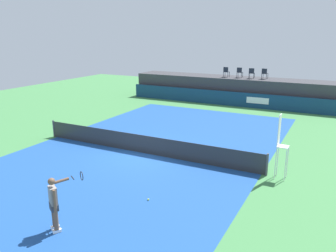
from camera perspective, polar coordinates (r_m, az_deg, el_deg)
name	(u,v)px	position (r m, az deg, el deg)	size (l,w,h in m)	color
ground_plane	(170,138)	(19.95, 0.35, -1.96)	(48.00, 48.00, 0.00)	#3D7A42
court_inner	(144,153)	(17.47, -4.14, -4.55)	(12.00, 22.00, 0.00)	#1C478C
sponsor_wall	(226,98)	(29.28, 9.77, 4.63)	(18.00, 0.22, 1.20)	navy
spectator_platform	(233,89)	(30.90, 10.83, 6.07)	(18.00, 2.80, 2.20)	#38383D
spectator_chair_far_left	(226,71)	(30.57, 9.78, 9.04)	(0.46, 0.46, 0.89)	#1E232D
spectator_chair_left	(240,72)	(30.40, 11.98, 8.90)	(0.44, 0.44, 0.89)	#1E232D
spectator_chair_center	(252,73)	(30.01, 13.92, 8.70)	(0.47, 0.47, 0.89)	#1E232D
spectator_chair_right	(265,73)	(30.00, 15.98, 8.56)	(0.48, 0.48, 0.89)	#1E232D
umpire_chair	(281,142)	(14.77, 18.46, -2.59)	(0.45, 0.45, 2.76)	white
tennis_net	(143,144)	(17.31, -4.17, -3.08)	(12.40, 0.02, 0.95)	#2D2D2D
net_post_near	(54,129)	(21.10, -18.70, -0.41)	(0.10, 0.10, 1.00)	#4C4C51
net_post_far	(267,165)	(15.19, 16.35, -6.27)	(0.10, 0.10, 1.00)	#4C4C51
tennis_player	(55,202)	(11.12, -18.58, -12.09)	(0.71, 1.25, 1.77)	white
tennis_ball	(148,200)	(12.73, -3.34, -12.27)	(0.07, 0.07, 0.07)	#D8EA33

